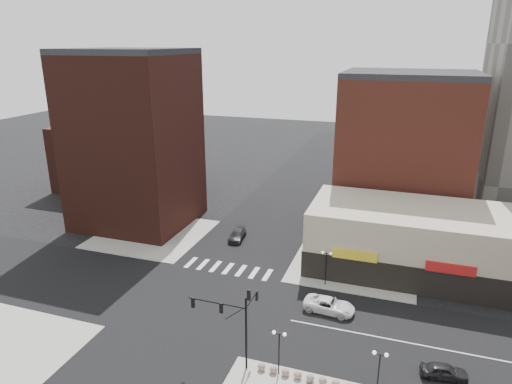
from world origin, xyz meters
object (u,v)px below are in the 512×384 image
(dark_sedan_east, at_px, (444,371))
(dark_sedan_north, at_px, (237,235))
(traffic_signal, at_px, (237,315))
(street_lamp_se_b, at_px, (380,363))
(street_lamp_se_a, at_px, (279,342))
(white_suv, at_px, (329,305))
(street_lamp_ne, at_px, (326,260))

(dark_sedan_east, relative_size, dark_sedan_north, 0.82)
(traffic_signal, height_order, street_lamp_se_b, traffic_signal)
(dark_sedan_east, bearing_deg, traffic_signal, 95.16)
(street_lamp_se_a, distance_m, white_suv, 11.39)
(dark_sedan_north, bearing_deg, street_lamp_se_a, -68.87)
(street_lamp_se_b, relative_size, dark_sedan_east, 1.10)
(traffic_signal, bearing_deg, street_lamp_se_b, -0.82)
(white_suv, height_order, dark_sedan_east, white_suv)
(white_suv, bearing_deg, street_lamp_se_a, 172.29)
(traffic_signal, xyz_separation_m, street_lamp_se_b, (11.76, -0.17, -1.67))
(street_lamp_ne, relative_size, white_suv, 0.79)
(street_lamp_se_b, height_order, street_lamp_ne, same)
(traffic_signal, height_order, dark_sedan_east, traffic_signal)
(dark_sedan_east, height_order, dark_sedan_north, dark_sedan_north)
(street_lamp_se_a, relative_size, dark_sedan_east, 1.10)
(street_lamp_ne, distance_m, dark_sedan_east, 17.21)
(street_lamp_se_b, bearing_deg, dark_sedan_north, 130.46)
(street_lamp_se_b, bearing_deg, street_lamp_se_a, 180.00)
(street_lamp_se_b, distance_m, dark_sedan_north, 32.67)
(traffic_signal, height_order, street_lamp_ne, traffic_signal)
(street_lamp_se_a, height_order, dark_sedan_north, street_lamp_se_a)
(street_lamp_ne, bearing_deg, dark_sedan_east, -44.42)
(street_lamp_se_b, height_order, white_suv, street_lamp_se_b)
(dark_sedan_east, bearing_deg, street_lamp_se_a, 99.40)
(dark_sedan_north, bearing_deg, white_suv, -48.76)
(street_lamp_ne, xyz_separation_m, dark_sedan_north, (-14.13, 8.78, -2.62))
(street_lamp_se_b, height_order, dark_sedan_north, street_lamp_se_b)
(street_lamp_ne, distance_m, dark_sedan_north, 16.84)
(street_lamp_se_a, xyz_separation_m, street_lamp_se_b, (8.00, 0.00, 0.00))
(street_lamp_ne, bearing_deg, dark_sedan_north, 148.15)
(dark_sedan_east, distance_m, dark_sedan_north, 33.44)
(street_lamp_ne, bearing_deg, traffic_signal, -106.75)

